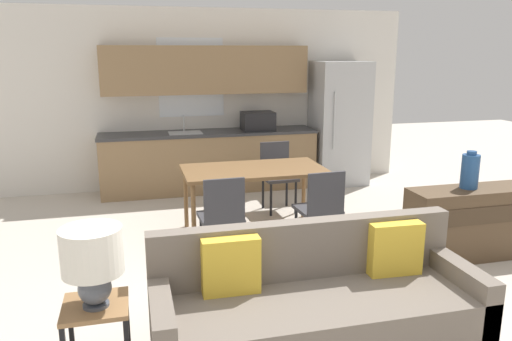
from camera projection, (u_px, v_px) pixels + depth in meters
The scene contains 12 objects.
wall_back at pixel (205, 99), 7.66m from camera, with size 6.40×0.07×2.70m.
kitchen_counter at pixel (210, 135), 7.50m from camera, with size 3.23×0.65×2.15m.
refrigerator at pixel (339, 123), 7.87m from camera, with size 0.81×0.73×1.92m.
dining_table at pixel (254, 174), 5.71m from camera, with size 1.61×0.86×0.77m.
couch at pixel (315, 303), 3.51m from camera, with size 2.28×0.80×0.88m.
side_table at pixel (97, 330), 3.15m from camera, with size 0.40×0.40×0.54m.
table_lamp at pixel (92, 258), 3.00m from camera, with size 0.37×0.37×0.51m.
credenza at pixel (469, 223), 5.08m from camera, with size 1.29×0.42×0.73m.
vase at pixel (470, 171), 4.97m from camera, with size 0.17×0.17×0.38m.
dining_chair_near_left at pixel (222, 214), 4.91m from camera, with size 0.43×0.43×0.90m.
dining_chair_far_right at pixel (278, 172), 6.59m from camera, with size 0.44×0.44×0.90m.
dining_chair_near_right at pixel (320, 206), 5.15m from camera, with size 0.44×0.44×0.90m.
Camera 1 is at (-1.13, -3.03, 2.07)m, focal length 35.00 mm.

